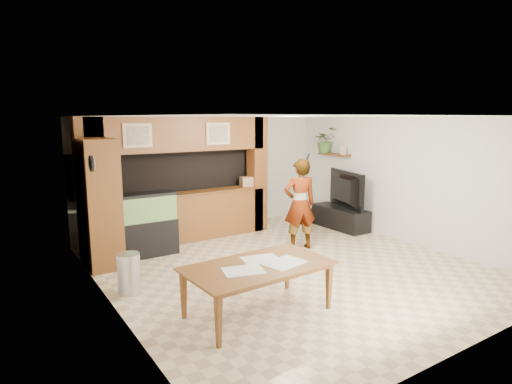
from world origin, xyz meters
TOP-DOWN VIEW (x-y plane):
  - floor at (0.00, 0.00)m, footprint 6.50×6.50m
  - ceiling at (0.00, 0.00)m, footprint 6.50×6.50m
  - wall_back at (0.00, 3.25)m, footprint 6.00×0.00m
  - wall_left at (-3.00, 0.00)m, footprint 0.00×6.50m
  - wall_right at (3.00, 0.00)m, footprint 0.00×6.50m
  - partition at (-0.95, 2.64)m, footprint 4.20×0.99m
  - wall_clock at (-2.97, 1.00)m, footprint 0.05×0.25m
  - wall_shelf at (2.85, 1.95)m, footprint 0.25×0.90m
  - pantry_cabinet at (-2.70, 1.85)m, footprint 0.56×0.91m
  - trash_can at (-2.67, 0.37)m, footprint 0.33×0.33m
  - aquarium at (-1.84, 1.95)m, footprint 1.09×0.41m
  - tv_stand at (2.65, 1.49)m, footprint 0.54×1.48m
  - television at (2.65, 1.49)m, footprint 0.61×1.49m
  - photo_frame at (2.85, 1.64)m, footprint 0.06×0.15m
  - potted_plant at (2.82, 2.25)m, footprint 0.57×0.50m
  - person at (0.84, 0.75)m, footprint 0.75×0.61m
  - microphone at (0.89, 0.59)m, footprint 0.03×0.10m
  - dining_table at (-1.44, -1.26)m, footprint 1.97×1.16m
  - newspaper_a at (-1.11, -1.36)m, footprint 0.61×0.50m
  - newspaper_b at (-1.72, -1.31)m, footprint 0.58×0.49m
  - newspaper_c at (-1.29, -1.06)m, footprint 0.56×0.46m
  - counter_box at (0.69, 2.45)m, footprint 0.35×0.26m

SIDE VIEW (x-z plane):
  - floor at x=0.00m, z-range 0.00..0.00m
  - tv_stand at x=2.65m, z-range 0.00..0.49m
  - trash_can at x=-2.67m, z-range 0.00..0.61m
  - dining_table at x=-1.44m, z-range 0.00..0.68m
  - aquarium at x=-1.84m, z-range -0.01..1.19m
  - newspaper_b at x=-1.72m, z-range 0.68..0.69m
  - newspaper_a at x=-1.11m, z-range 0.68..0.69m
  - newspaper_c at x=-1.29m, z-range 0.68..0.69m
  - person at x=0.84m, z-range 0.00..1.80m
  - television at x=2.65m, z-range 0.49..1.35m
  - pantry_cabinet at x=-2.70m, z-range 0.00..2.24m
  - counter_box at x=0.69m, z-range 1.04..1.26m
  - wall_back at x=0.00m, z-range -1.70..4.30m
  - wall_left at x=-3.00m, z-range -1.95..4.55m
  - wall_right at x=3.00m, z-range -1.95..4.55m
  - partition at x=-0.95m, z-range 0.01..2.61m
  - wall_shelf at x=2.85m, z-range 1.68..1.72m
  - photo_frame at x=2.85m, z-range 1.72..1.92m
  - microphone at x=0.89m, z-range 1.76..1.92m
  - wall_clock at x=-2.97m, z-range 1.77..2.02m
  - potted_plant at x=2.82m, z-range 1.72..2.34m
  - ceiling at x=0.00m, z-range 2.60..2.60m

